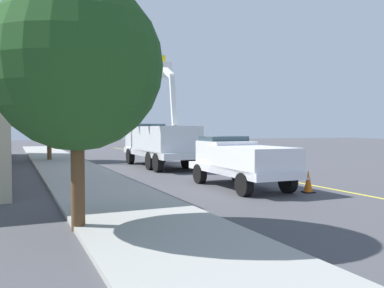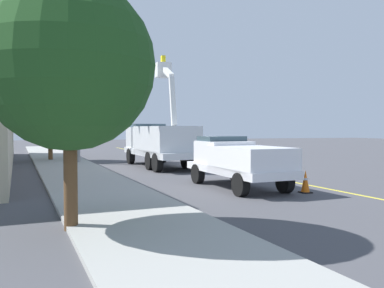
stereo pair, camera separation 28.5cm
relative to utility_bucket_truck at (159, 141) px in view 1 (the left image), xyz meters
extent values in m
plane|color=#47474C|center=(1.10, -3.01, -1.61)|extent=(120.00, 120.00, 0.00)
cube|color=#9E9E99|center=(0.08, 5.40, -1.55)|extent=(60.00, 10.81, 0.12)
cube|color=yellow|center=(1.10, -3.01, -1.60)|extent=(49.65, 6.19, 0.01)
cube|color=silver|center=(-0.18, -0.01, -0.71)|extent=(8.44, 3.47, 0.36)
cube|color=silver|center=(2.43, 0.30, 0.06)|extent=(2.89, 2.65, 1.60)
cube|color=#384C56|center=(2.62, 0.33, 0.76)|extent=(2.04, 2.30, 0.64)
cube|color=silver|center=(-1.16, -0.13, 0.01)|extent=(5.51, 3.11, 1.80)
cube|color=white|center=(-2.25, -0.32, 2.38)|extent=(1.01, 0.29, 2.91)
cube|color=white|center=(-0.71, -0.34, 4.21)|extent=(2.46, 0.32, 1.08)
cube|color=white|center=(0.47, -0.36, 4.47)|extent=(0.90, 0.90, 0.90)
cube|color=yellow|center=(0.47, -0.36, 5.07)|extent=(0.36, 0.24, 0.60)
cylinder|color=black|center=(2.53, 1.45, -1.09)|extent=(1.07, 0.46, 1.04)
cylinder|color=black|center=(2.81, -0.78, -1.09)|extent=(1.07, 0.46, 1.04)
cylinder|color=black|center=(-1.78, 0.93, -1.09)|extent=(1.07, 0.46, 1.04)
cylinder|color=black|center=(-1.51, -1.31, -1.09)|extent=(1.07, 0.46, 1.04)
cylinder|color=black|center=(-3.08, 0.77, -1.09)|extent=(1.07, 0.46, 1.04)
cylinder|color=black|center=(-2.81, -1.47, -1.09)|extent=(1.07, 0.46, 1.04)
cube|color=white|center=(-9.77, -1.18, -0.86)|extent=(5.81, 2.76, 0.30)
cube|color=white|center=(-8.55, -1.03, -0.31)|extent=(2.23, 2.16, 1.10)
cube|color=#384C56|center=(-8.35, -1.01, 0.17)|extent=(1.55, 1.91, 0.56)
cube|color=white|center=(-10.77, -1.30, -0.46)|extent=(3.59, 2.49, 1.10)
cylinder|color=black|center=(-8.05, -0.02, -1.19)|extent=(0.87, 0.40, 0.84)
cylinder|color=black|center=(-7.82, -1.89, -1.19)|extent=(0.87, 0.40, 0.84)
cylinder|color=black|center=(-11.72, -0.46, -1.19)|extent=(0.87, 0.40, 0.84)
cylinder|color=black|center=(-11.49, -2.34, -1.19)|extent=(0.87, 0.40, 0.84)
cube|color=tan|center=(9.35, -4.99, -0.82)|extent=(4.99, 2.47, 0.70)
cube|color=#384C56|center=(9.50, -4.97, -0.22)|extent=(3.63, 2.08, 0.60)
cylinder|color=black|center=(7.83, -6.03, -1.27)|extent=(0.70, 0.32, 0.68)
cylinder|color=black|center=(7.63, -4.34, -1.27)|extent=(0.70, 0.32, 0.68)
cylinder|color=black|center=(11.07, -5.64, -1.27)|extent=(0.70, 0.32, 0.68)
cylinder|color=black|center=(10.87, -3.94, -1.27)|extent=(0.70, 0.32, 0.68)
cube|color=black|center=(-11.66, -3.09, -1.59)|extent=(0.40, 0.40, 0.04)
cone|color=orange|center=(-11.66, -3.09, -1.17)|extent=(0.32, 0.32, 0.81)
cylinder|color=white|center=(-11.66, -3.09, -1.08)|extent=(0.20, 0.20, 0.08)
cube|color=black|center=(4.40, -1.22, -1.59)|extent=(0.40, 0.40, 0.04)
cone|color=orange|center=(4.40, -1.22, -1.20)|extent=(0.32, 0.32, 0.74)
cylinder|color=white|center=(4.40, -1.22, -1.13)|extent=(0.20, 0.20, 0.08)
cylinder|color=gray|center=(3.57, 4.81, 2.44)|extent=(0.22, 0.22, 8.09)
cube|color=gray|center=(0.17, 4.40, 5.48)|extent=(6.83, 0.99, 0.16)
cube|color=gold|center=(1.63, 4.58, 4.93)|extent=(0.19, 0.57, 1.00)
cube|color=black|center=(1.64, 4.48, 4.93)|extent=(0.24, 0.34, 0.84)
cube|color=gold|center=(-0.32, 4.34, 4.93)|extent=(0.19, 0.57, 1.00)
cube|color=black|center=(-0.31, 4.24, 4.93)|extent=(0.24, 0.34, 0.84)
cube|color=gold|center=(-2.26, 4.10, 4.93)|extent=(0.19, 0.57, 1.00)
cube|color=black|center=(-2.25, 4.00, 4.93)|extent=(0.24, 0.34, 0.84)
cylinder|color=brown|center=(-14.98, 5.26, -0.37)|extent=(0.32, 0.32, 2.47)
sphere|color=#1E471C|center=(-14.98, 5.26, 2.27)|extent=(4.01, 4.01, 4.01)
cylinder|color=brown|center=(6.44, 6.75, -0.33)|extent=(0.32, 0.32, 2.55)
sphere|color=#285623|center=(6.44, 6.75, 2.19)|extent=(3.56, 3.56, 3.56)
camera|label=1|loc=(-24.88, 5.48, 0.80)|focal=38.24mm
camera|label=2|loc=(-24.97, 5.21, 0.80)|focal=38.24mm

